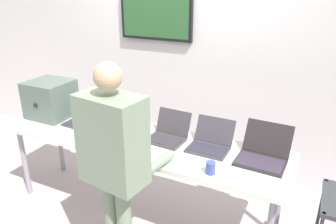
# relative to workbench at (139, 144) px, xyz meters

# --- Properties ---
(ground) EXTENTS (8.00, 8.00, 0.04)m
(ground) POSITION_rel_workbench_xyz_m (0.00, 0.00, -0.75)
(ground) COLOR #A6969B
(back_wall) EXTENTS (8.00, 0.11, 2.64)m
(back_wall) POSITION_rel_workbench_xyz_m (-0.01, 1.13, 0.60)
(back_wall) COLOR silver
(back_wall) RESTS_ON ground
(workbench) EXTENTS (2.62, 0.70, 0.79)m
(workbench) POSITION_rel_workbench_xyz_m (0.00, 0.00, 0.00)
(workbench) COLOR silver
(workbench) RESTS_ON ground
(equipment_box) EXTENTS (0.41, 0.40, 0.37)m
(equipment_box) POSITION_rel_workbench_xyz_m (-1.06, 0.06, 0.24)
(equipment_box) COLOR #505E59
(equipment_box) RESTS_ON workbench
(laptop_station_0) EXTENTS (0.37, 0.39, 0.25)m
(laptop_station_0) POSITION_rel_workbench_xyz_m (-0.62, 0.10, 0.11)
(laptop_station_0) COLOR #35383B
(laptop_station_0) RESTS_ON workbench
(laptop_station_1) EXTENTS (0.33, 0.33, 0.27)m
(laptop_station_1) POSITION_rel_workbench_xyz_m (-0.18, 0.10, 0.12)
(laptop_station_1) COLOR black
(laptop_station_1) RESTS_ON workbench
(laptop_station_2) EXTENTS (0.33, 0.33, 0.23)m
(laptop_station_2) POSITION_rel_workbench_xyz_m (0.24, 0.11, 0.11)
(laptop_station_2) COLOR #3A363C
(laptop_station_2) RESTS_ON workbench
(laptop_station_3) EXTENTS (0.33, 0.33, 0.22)m
(laptop_station_3) POSITION_rel_workbench_xyz_m (0.62, 0.12, 0.11)
(laptop_station_3) COLOR #39353F
(laptop_station_3) RESTS_ON workbench
(laptop_station_4) EXTENTS (0.38, 0.41, 0.25)m
(laptop_station_4) POSITION_rel_workbench_xyz_m (1.05, 0.11, 0.11)
(laptop_station_4) COLOR #262124
(laptop_station_4) RESTS_ON workbench
(person) EXTENTS (0.50, 0.63, 1.63)m
(person) POSITION_rel_workbench_xyz_m (0.19, -0.62, 0.25)
(person) COLOR gray
(person) RESTS_ON ground
(coffee_mug) EXTENTS (0.07, 0.07, 0.09)m
(coffee_mug) POSITION_rel_workbench_xyz_m (0.75, -0.25, 0.10)
(coffee_mug) COLOR #3B478F
(coffee_mug) RESTS_ON workbench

